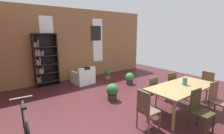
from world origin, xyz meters
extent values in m
plane|color=#401A1E|center=(0.00, 0.00, 0.00)|extent=(10.33, 10.33, 0.00)
cube|color=#95623D|center=(0.00, 4.03, 1.64)|extent=(8.10, 0.12, 3.27)
cube|color=white|center=(-1.24, 3.96, 1.80)|extent=(0.55, 0.02, 2.13)
cube|color=white|center=(1.24, 3.96, 1.80)|extent=(0.55, 0.02, 2.13)
cube|color=olive|center=(0.84, -0.97, 0.76)|extent=(2.09, 0.97, 0.04)
cylinder|color=olive|center=(-0.10, -1.36, 0.37)|extent=(0.07, 0.07, 0.74)
cylinder|color=olive|center=(1.78, -1.36, 0.37)|extent=(0.07, 0.07, 0.74)
cylinder|color=olive|center=(-0.10, -0.58, 0.37)|extent=(0.07, 0.07, 0.74)
cylinder|color=olive|center=(1.78, -0.58, 0.37)|extent=(0.07, 0.07, 0.74)
cylinder|color=#4C7266|center=(0.96, -0.97, 0.88)|extent=(0.12, 0.12, 0.21)
cylinder|color=silver|center=(0.99, -0.86, 0.80)|extent=(0.04, 0.04, 0.04)
cube|color=#45341C|center=(1.31, -0.18, 0.45)|extent=(0.43, 0.43, 0.04)
cube|color=#45341C|center=(1.29, -0.37, 0.70)|extent=(0.38, 0.06, 0.50)
cylinder|color=#45341C|center=(1.50, -0.02, 0.21)|extent=(0.04, 0.04, 0.43)
cylinder|color=#45341C|center=(1.15, 0.01, 0.21)|extent=(0.04, 0.04, 0.43)
cylinder|color=#45341C|center=(1.47, -0.38, 0.21)|extent=(0.04, 0.04, 0.43)
cylinder|color=#45341C|center=(1.11, -0.35, 0.21)|extent=(0.04, 0.04, 0.43)
cube|color=brown|center=(1.31, -1.76, 0.45)|extent=(0.43, 0.43, 0.04)
cube|color=brown|center=(1.33, -1.57, 0.70)|extent=(0.38, 0.06, 0.50)
cylinder|color=brown|center=(1.11, -1.92, 0.21)|extent=(0.04, 0.04, 0.43)
cylinder|color=brown|center=(1.15, -1.56, 0.21)|extent=(0.04, 0.04, 0.43)
cylinder|color=brown|center=(1.50, -1.59, 0.21)|extent=(0.04, 0.04, 0.43)
cube|color=brown|center=(-0.50, -0.97, 0.45)|extent=(0.41, 0.41, 0.04)
cube|color=brown|center=(-0.69, -0.96, 0.70)|extent=(0.04, 0.38, 0.50)
cylinder|color=brown|center=(-0.33, -1.15, 0.21)|extent=(0.04, 0.04, 0.43)
cylinder|color=brown|center=(-0.32, -0.79, 0.21)|extent=(0.04, 0.04, 0.43)
cylinder|color=brown|center=(-0.69, -1.14, 0.21)|extent=(0.04, 0.04, 0.43)
cylinder|color=brown|center=(-0.68, -0.78, 0.21)|extent=(0.04, 0.04, 0.43)
cube|color=#483F22|center=(0.37, -0.18, 0.45)|extent=(0.43, 0.43, 0.04)
cube|color=#483F22|center=(0.39, -0.37, 0.70)|extent=(0.38, 0.06, 0.50)
cylinder|color=#483F22|center=(0.54, 0.01, 0.21)|extent=(0.04, 0.04, 0.43)
cylinder|color=#483F22|center=(0.18, -0.02, 0.21)|extent=(0.04, 0.04, 0.43)
cylinder|color=#483F22|center=(0.56, -0.35, 0.21)|extent=(0.04, 0.04, 0.43)
cylinder|color=#483F22|center=(0.21, -0.38, 0.21)|extent=(0.04, 0.04, 0.43)
cube|color=#322C13|center=(0.37, -1.76, 0.45)|extent=(0.43, 0.43, 0.04)
cube|color=#322C13|center=(0.38, -1.57, 0.70)|extent=(0.38, 0.06, 0.50)
cylinder|color=#322C13|center=(0.18, -1.92, 0.21)|extent=(0.04, 0.04, 0.43)
cylinder|color=#322C13|center=(0.54, -1.95, 0.21)|extent=(0.04, 0.04, 0.43)
cylinder|color=#322C13|center=(0.20, -1.56, 0.21)|extent=(0.04, 0.04, 0.43)
cylinder|color=#322C13|center=(0.56, -1.59, 0.21)|extent=(0.04, 0.04, 0.43)
cube|color=brown|center=(2.18, -0.97, 0.45)|extent=(0.41, 0.41, 0.04)
cube|color=brown|center=(2.37, -0.97, 0.70)|extent=(0.04, 0.38, 0.50)
cylinder|color=brown|center=(2.01, -0.78, 0.21)|extent=(0.04, 0.04, 0.43)
cylinder|color=brown|center=(2.00, -1.14, 0.21)|extent=(0.04, 0.04, 0.43)
cylinder|color=brown|center=(2.37, -0.79, 0.21)|extent=(0.04, 0.04, 0.43)
cylinder|color=brown|center=(2.36, -1.15, 0.21)|extent=(0.04, 0.04, 0.43)
cube|color=black|center=(-1.87, 3.76, 1.09)|extent=(0.04, 0.34, 2.17)
cube|color=black|center=(-0.97, 3.76, 1.09)|extent=(0.04, 0.34, 2.17)
cube|color=black|center=(-1.42, 3.92, 1.09)|extent=(0.94, 0.01, 2.17)
cube|color=black|center=(-1.42, 3.76, 0.18)|extent=(0.90, 0.34, 0.04)
cube|color=orange|center=(-1.83, 3.76, 0.31)|extent=(0.04, 0.25, 0.22)
cube|color=gold|center=(-1.78, 3.76, 0.31)|extent=(0.03, 0.19, 0.22)
cube|color=#33724C|center=(-1.74, 3.76, 0.32)|extent=(0.03, 0.23, 0.24)
cube|color=#284C8C|center=(-1.70, 3.76, 0.34)|extent=(0.03, 0.23, 0.28)
cube|color=black|center=(-1.42, 3.76, 0.54)|extent=(0.90, 0.34, 0.04)
cube|color=#4C4C51|center=(-1.83, 3.76, 0.68)|extent=(0.04, 0.24, 0.24)
cube|color=#284C8C|center=(-1.78, 3.76, 0.68)|extent=(0.03, 0.19, 0.24)
cube|color=#B22D28|center=(-1.74, 3.76, 0.66)|extent=(0.03, 0.27, 0.19)
cube|color=orange|center=(-1.70, 3.76, 0.68)|extent=(0.04, 0.22, 0.24)
cube|color=gold|center=(-1.64, 3.76, 0.65)|extent=(0.05, 0.25, 0.17)
cube|color=#8C4C8C|center=(-1.59, 3.76, 0.71)|extent=(0.04, 0.19, 0.30)
cube|color=black|center=(-1.42, 3.76, 0.90)|extent=(0.90, 0.34, 0.04)
cube|color=#284C8C|center=(-1.82, 3.76, 1.06)|extent=(0.05, 0.20, 0.28)
cube|color=gold|center=(-1.77, 3.76, 1.04)|extent=(0.03, 0.21, 0.23)
cube|color=gold|center=(-1.73, 3.76, 1.01)|extent=(0.04, 0.20, 0.17)
cube|color=#8C4C8C|center=(-1.68, 3.76, 1.08)|extent=(0.05, 0.27, 0.31)
cube|color=black|center=(-1.42, 3.76, 1.27)|extent=(0.90, 0.34, 0.04)
cube|color=#B22D28|center=(-1.82, 3.76, 1.40)|extent=(0.05, 0.28, 0.24)
cube|color=gold|center=(-1.78, 3.76, 1.43)|extent=(0.03, 0.26, 0.28)
cube|color=#8C4C8C|center=(-1.73, 3.76, 1.37)|extent=(0.04, 0.28, 0.18)
cube|color=gold|center=(-1.68, 3.76, 1.41)|extent=(0.04, 0.20, 0.25)
cube|color=#284C8C|center=(-1.64, 3.76, 1.38)|extent=(0.04, 0.25, 0.20)
cube|color=#8C4C8C|center=(-1.59, 3.76, 1.37)|extent=(0.03, 0.25, 0.17)
cube|color=#8C4C8C|center=(-1.54, 3.76, 1.39)|extent=(0.05, 0.27, 0.21)
cube|color=black|center=(-1.42, 3.76, 1.63)|extent=(0.90, 0.34, 0.04)
cube|color=orange|center=(-1.82, 3.76, 1.73)|extent=(0.05, 0.28, 0.17)
cube|color=#33724C|center=(-1.77, 3.76, 1.74)|extent=(0.04, 0.24, 0.18)
cube|color=#8C4C8C|center=(-1.72, 3.76, 1.77)|extent=(0.03, 0.25, 0.24)
cube|color=#B22D28|center=(-1.67, 3.76, 1.80)|extent=(0.03, 0.25, 0.30)
cube|color=black|center=(-1.42, 3.76, 2.15)|extent=(0.90, 0.34, 0.04)
cube|color=white|center=(-0.08, 3.12, 0.20)|extent=(0.86, 0.86, 0.40)
cube|color=white|center=(-0.06, 2.81, 0.57)|extent=(0.81, 0.22, 0.35)
cube|color=white|center=(0.25, 3.15, 0.48)|extent=(0.17, 0.73, 0.15)
cube|color=white|center=(-0.42, 3.10, 0.48)|extent=(0.17, 0.73, 0.15)
cube|color=black|center=(-0.06, 2.81, 0.71)|extent=(0.29, 0.19, 0.08)
torus|color=black|center=(-2.81, 0.70, 0.32)|extent=(0.09, 0.69, 0.68)
cylinder|color=silver|center=(-2.85, 0.21, 0.42)|extent=(0.06, 0.31, 0.87)
cylinder|color=silver|center=(-2.86, 0.03, 0.60)|extent=(0.04, 0.04, 0.45)
cube|color=black|center=(-2.86, 0.03, 0.84)|extent=(0.09, 0.21, 0.05)
cylinder|color=silver|center=(-2.82, 0.61, 0.82)|extent=(0.44, 0.05, 0.02)
cylinder|color=#9E6042|center=(1.19, 3.04, 0.09)|extent=(0.26, 0.26, 0.18)
sphere|color=#235B2D|center=(1.19, 3.04, 0.30)|extent=(0.29, 0.29, 0.29)
cylinder|color=#333338|center=(-0.17, 0.86, 0.10)|extent=(0.31, 0.31, 0.20)
sphere|color=#2D6B33|center=(-0.17, 0.86, 0.36)|extent=(0.40, 0.40, 0.40)
cylinder|color=#333338|center=(1.47, 1.79, 0.08)|extent=(0.29, 0.29, 0.15)
sphere|color=#387F42|center=(1.47, 1.79, 0.31)|extent=(0.38, 0.38, 0.38)
cube|color=black|center=(1.14, 3.96, 2.16)|extent=(0.56, 0.03, 0.72)
camera|label=1|loc=(-3.25, -3.24, 2.20)|focal=26.35mm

